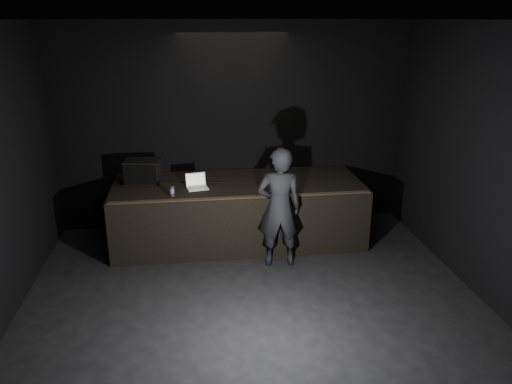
{
  "coord_description": "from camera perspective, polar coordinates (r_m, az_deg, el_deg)",
  "views": [
    {
      "loc": [
        -0.71,
        -4.89,
        3.53
      ],
      "look_at": [
        0.24,
        2.3,
        0.98
      ],
      "focal_mm": 35.0,
      "sensor_mm": 36.0,
      "label": 1
    }
  ],
  "objects": [
    {
      "name": "laptop",
      "position": [
        7.86,
        -6.79,
        0.88
      ],
      "size": [
        0.36,
        0.33,
        0.22
      ],
      "rotation": [
        0.0,
        0.0,
        0.19
      ],
      "color": "white",
      "rests_on": "stage_riser"
    },
    {
      "name": "beer_can",
      "position": [
        7.53,
        -9.57,
        0.09
      ],
      "size": [
        0.06,
        0.06,
        0.15
      ],
      "color": "silver",
      "rests_on": "stage_riser"
    },
    {
      "name": "plastic_cup",
      "position": [
        8.21,
        3.02,
        1.82
      ],
      "size": [
        0.09,
        0.09,
        0.11
      ],
      "primitive_type": "cylinder",
      "color": "white",
      "rests_on": "stage_riser"
    },
    {
      "name": "wii_remote",
      "position": [
        7.49,
        1.57,
        -0.24
      ],
      "size": [
        0.04,
        0.16,
        0.03
      ],
      "primitive_type": "cube",
      "rotation": [
        0.0,
        0.0,
        0.02
      ],
      "color": "white",
      "rests_on": "stage_riser"
    },
    {
      "name": "room_walls",
      "position": [
        5.17,
        0.73,
        2.42
      ],
      "size": [
        6.1,
        7.1,
        3.52
      ],
      "color": "black",
      "rests_on": "ground"
    },
    {
      "name": "person",
      "position": [
        7.28,
        2.69,
        -1.81
      ],
      "size": [
        0.68,
        0.47,
        1.81
      ],
      "primitive_type": "imported",
      "rotation": [
        0.0,
        0.0,
        3.08
      ],
      "color": "black",
      "rests_on": "ground"
    },
    {
      "name": "riser_lip",
      "position": [
        7.39,
        -1.54,
        -0.59
      ],
      "size": [
        3.92,
        0.1,
        0.01
      ],
      "primitive_type": "cube",
      "color": "brown",
      "rests_on": "stage_riser"
    },
    {
      "name": "stage_riser",
      "position": [
        8.23,
        -2.03,
        -2.23
      ],
      "size": [
        4.0,
        1.5,
        1.0
      ],
      "primitive_type": "cube",
      "color": "black",
      "rests_on": "ground"
    },
    {
      "name": "cable",
      "position": [
        8.13,
        -7.28,
        1.15
      ],
      "size": [
        0.96,
        0.22,
        0.02
      ],
      "primitive_type": "cylinder",
      "rotation": [
        0.0,
        1.57,
        -0.2
      ],
      "color": "black",
      "rests_on": "stage_riser"
    },
    {
      "name": "stage_monitor",
      "position": [
        8.22,
        -12.79,
        2.31
      ],
      "size": [
        0.62,
        0.49,
        0.37
      ],
      "rotation": [
        0.0,
        0.0,
        -0.16
      ],
      "color": "black",
      "rests_on": "stage_riser"
    },
    {
      "name": "ground",
      "position": [
        6.08,
        0.64,
        -16.15
      ],
      "size": [
        7.0,
        7.0,
        0.0
      ],
      "primitive_type": "plane",
      "color": "black",
      "rests_on": "ground"
    }
  ]
}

